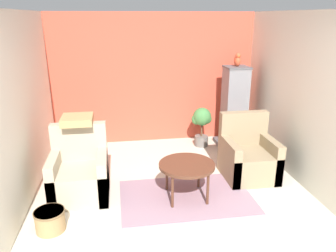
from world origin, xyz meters
The scene contains 12 objects.
wall_back_accent centered at (0.00, 3.38, 1.21)m, with size 3.88×0.06×2.41m.
wall_left centered at (-1.91, 1.67, 1.21)m, with size 0.06×3.35×2.41m.
wall_right centered at (1.91, 1.67, 1.21)m, with size 0.06×3.35×2.41m.
area_rug centered at (0.16, 1.12, 0.01)m, with size 1.77×1.15×0.01m.
coffee_table centered at (0.16, 1.12, 0.45)m, with size 0.74×0.74×0.50m.
armchair_left centered at (-1.25, 1.42, 0.30)m, with size 0.75×0.74×0.95m.
armchair_right centered at (1.21, 1.59, 0.30)m, with size 0.75×0.74×0.95m.
birdcage centered at (1.42, 2.84, 0.71)m, with size 0.58×0.58×1.49m.
parrot centered at (1.42, 2.85, 1.60)m, with size 0.11×0.20×0.24m.
potted_plant centered at (0.83, 2.91, 0.47)m, with size 0.37×0.33×0.74m.
wicker_basket centered at (-1.52, 0.66, 0.14)m, with size 0.35×0.35×0.25m.
throw_pillow centered at (-1.25, 1.68, 1.00)m, with size 0.41×0.41×0.10m.
Camera 1 is at (-0.70, -2.69, 2.34)m, focal length 35.00 mm.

